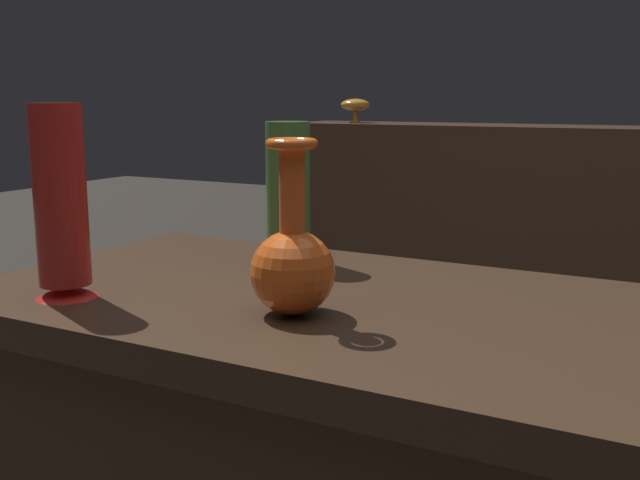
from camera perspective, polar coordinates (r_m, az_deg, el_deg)
name	(u,v)px	position (r m, az deg, el deg)	size (l,w,h in m)	color
back_display_shelf	(578,246)	(3.29, 19.27, -0.41)	(2.60, 0.40, 0.99)	#422D1E
vase_centerpiece	(293,261)	(1.05, -2.12, -1.62)	(0.12, 0.12, 0.25)	#E55B1E
vase_tall_behind	(288,194)	(1.39, -2.46, 3.53)	(0.10, 0.10, 0.26)	#477A38
vase_left_accent	(61,205)	(1.19, -19.33, 2.56)	(0.09, 0.09, 0.30)	red
shelf_vase_far_left	(355,105)	(3.53, 2.73, 10.32)	(0.14, 0.14, 0.11)	orange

